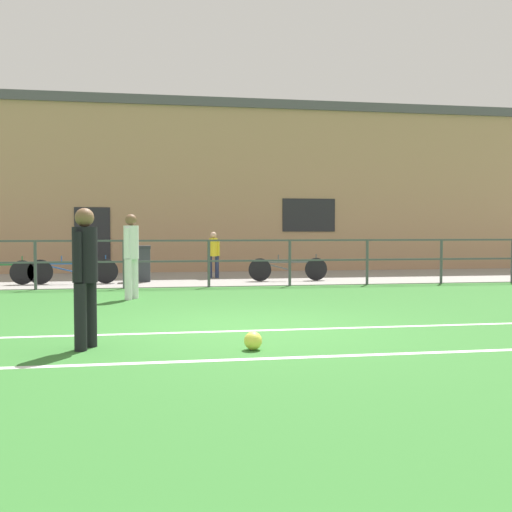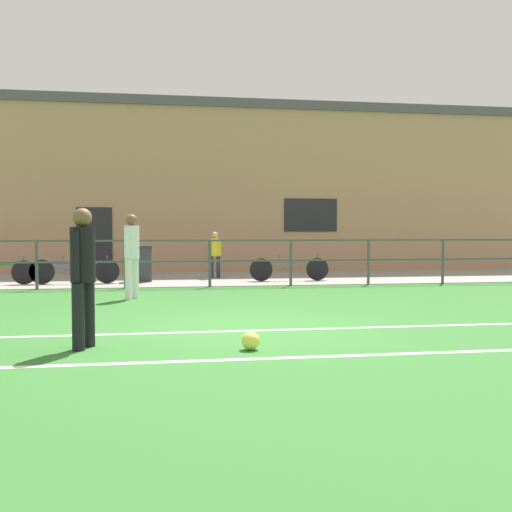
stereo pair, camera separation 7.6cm
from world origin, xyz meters
name	(u,v)px [view 1 (the left image)]	position (x,y,z in m)	size (l,w,h in m)	color
ground	(244,329)	(0.00, 0.00, -0.02)	(60.00, 44.00, 0.04)	#33702D
field_line_touchline	(247,331)	(0.00, -0.26, 0.00)	(36.00, 0.11, 0.00)	white
field_line_hash	(271,358)	(0.00, -2.01, 0.00)	(36.00, 0.11, 0.00)	white
pavement_strip	(202,278)	(0.00, 8.50, 0.01)	(48.00, 5.00, 0.02)	gray
perimeter_fence	(209,256)	(0.00, 6.00, 0.75)	(36.07, 0.07, 1.15)	#474C51
clubhouse_facade	(194,187)	(0.00, 12.20, 2.85)	(28.00, 2.56, 5.68)	tan
player_goalkeeper	(85,269)	(-2.02, -1.15, 0.93)	(0.29, 0.42, 1.63)	black
player_striker	(131,251)	(-1.73, 3.80, 0.96)	(0.30, 0.42, 1.70)	white
soccer_ball_match	(253,341)	(-0.12, -1.52, 0.11)	(0.21, 0.21, 0.21)	#E5E04C
spectator_child	(213,252)	(0.34, 8.46, 0.76)	(0.36, 0.23, 1.31)	#232D4C
bicycle_parked_1	(288,269)	(2.22, 7.20, 0.34)	(2.15, 0.04, 0.71)	black
bicycle_parked_2	(73,271)	(-3.33, 7.20, 0.35)	(2.22, 0.04, 0.72)	black
trash_bin_0	(141,263)	(-1.67, 7.64, 0.50)	(0.53, 0.45, 0.95)	#33383D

